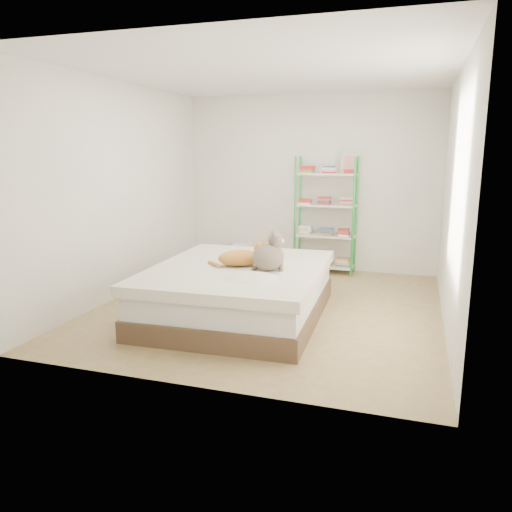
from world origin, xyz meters
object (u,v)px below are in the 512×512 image
at_px(orange_cat, 240,256).
at_px(grey_cat, 268,251).
at_px(bed, 239,291).
at_px(white_bin, 243,255).
at_px(shelf_unit, 326,217).
at_px(cardboard_box, 277,278).

relative_size(orange_cat, grey_cat, 1.35).
height_order(bed, grey_cat, grey_cat).
height_order(bed, orange_cat, orange_cat).
height_order(orange_cat, white_bin, orange_cat).
height_order(grey_cat, shelf_unit, shelf_unit).
height_order(bed, shelf_unit, shelf_unit).
distance_m(shelf_unit, white_bin, 1.44).
relative_size(grey_cat, cardboard_box, 0.59).
bearing_deg(bed, grey_cat, -17.91).
bearing_deg(orange_cat, white_bin, 84.46).
bearing_deg(orange_cat, bed, -170.79).
xyz_separation_m(shelf_unit, cardboard_box, (-0.38, -1.29, -0.63)).
bearing_deg(white_bin, bed, -71.67).
relative_size(grey_cat, shelf_unit, 0.23).
relative_size(shelf_unit, cardboard_box, 2.53).
bearing_deg(shelf_unit, white_bin, -178.62).
height_order(orange_cat, cardboard_box, orange_cat).
height_order(grey_cat, white_bin, grey_cat).
relative_size(grey_cat, white_bin, 1.03).
bearing_deg(bed, white_bin, 106.36).
distance_m(bed, cardboard_box, 1.03).
xyz_separation_m(grey_cat, cardboard_box, (-0.21, 1.12, -0.57)).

